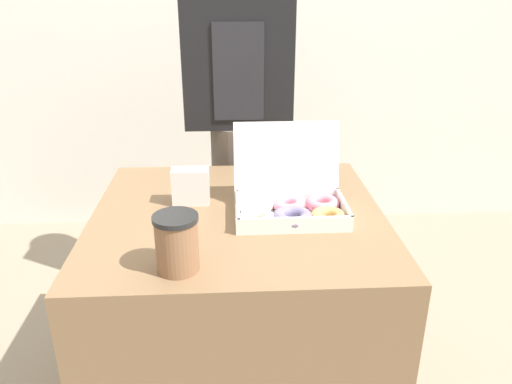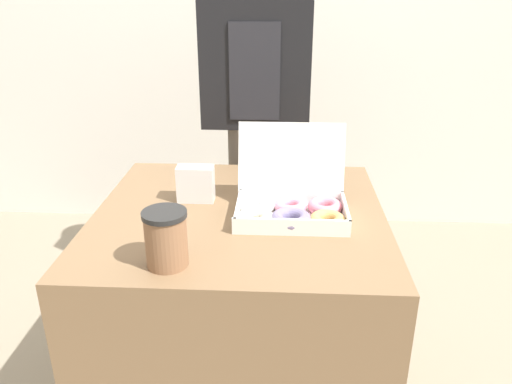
{
  "view_description": "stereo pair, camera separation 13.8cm",
  "coord_description": "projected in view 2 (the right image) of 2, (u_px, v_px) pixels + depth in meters",
  "views": [
    {
      "loc": [
        -0.02,
        -1.31,
        1.33
      ],
      "look_at": [
        0.05,
        -0.04,
        0.79
      ],
      "focal_mm": 35.0,
      "sensor_mm": 36.0,
      "label": 1
    },
    {
      "loc": [
        0.12,
        -1.31,
        1.33
      ],
      "look_at": [
        0.05,
        -0.04,
        0.79
      ],
      "focal_mm": 35.0,
      "sensor_mm": 36.0,
      "label": 2
    }
  ],
  "objects": [
    {
      "name": "table",
      "position": [
        241.0,
        312.0,
        1.6
      ],
      "size": [
        0.84,
        0.81,
        0.71
      ],
      "color": "brown",
      "rests_on": "ground_plane"
    },
    {
      "name": "person_customer",
      "position": [
        256.0,
        103.0,
        1.92
      ],
      "size": [
        0.4,
        0.24,
        1.6
      ],
      "color": "#665B51",
      "rests_on": "ground_plane"
    },
    {
      "name": "napkin_holder",
      "position": [
        196.0,
        184.0,
        1.51
      ],
      "size": [
        0.11,
        0.05,
        0.11
      ],
      "color": "silver",
      "rests_on": "table"
    },
    {
      "name": "coffee_cup",
      "position": [
        166.0,
        238.0,
        1.16
      ],
      "size": [
        0.1,
        0.1,
        0.14
      ],
      "color": "#8C6042",
      "rests_on": "table"
    },
    {
      "name": "donut_box",
      "position": [
        290.0,
        206.0,
        1.41
      ],
      "size": [
        0.33,
        0.27,
        0.24
      ],
      "color": "white",
      "rests_on": "table"
    }
  ]
}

